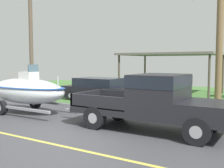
{
  "coord_description": "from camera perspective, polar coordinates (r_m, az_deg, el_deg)",
  "views": [
    {
      "loc": [
        5.53,
        -7.37,
        2.35
      ],
      "look_at": [
        -0.74,
        2.61,
        1.38
      ],
      "focal_mm": 44.01,
      "sensor_mm": 36.0,
      "label": 1
    }
  ],
  "objects": [
    {
      "name": "carport_awning",
      "position": [
        19.95,
        12.3,
        5.88
      ],
      "size": [
        6.65,
        4.74,
        2.93
      ],
      "color": "#4C4238",
      "rests_on": "ground"
    },
    {
      "name": "pickup_truck_towing",
      "position": [
        9.27,
        9.6,
        -3.37
      ],
      "size": [
        5.58,
        1.97,
        1.93
      ],
      "color": "black",
      "rests_on": "ground"
    },
    {
      "name": "parked_sedan_near",
      "position": [
        16.16,
        -2.27,
        -1.24
      ],
      "size": [
        4.73,
        1.94,
        1.38
      ],
      "color": "black",
      "rests_on": "ground"
    },
    {
      "name": "ground",
      "position": [
        16.86,
        12.7,
        -3.45
      ],
      "size": [
        36.0,
        22.0,
        0.11
      ],
      "color": "#424247"
    },
    {
      "name": "utility_pole",
      "position": [
        18.13,
        -16.49,
        9.46
      ],
      "size": [
        0.24,
        1.8,
        7.52
      ],
      "color": "brown",
      "rests_on": "ground"
    },
    {
      "name": "boat_on_trailer",
      "position": [
        13.2,
        -17.54,
        -1.3
      ],
      "size": [
        5.83,
        2.17,
        2.21
      ],
      "color": "gray",
      "rests_on": "ground"
    }
  ]
}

